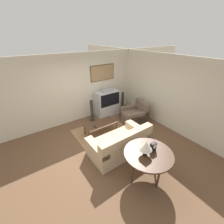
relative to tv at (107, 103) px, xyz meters
name	(u,v)px	position (x,y,z in m)	size (l,w,h in m)	color
ground_plane	(105,145)	(-1.24, -1.75, -0.57)	(12.00, 12.00, 0.00)	brown
wall_back	(76,89)	(-1.22, 0.38, 0.78)	(12.00, 0.10, 2.70)	beige
wall_right	(163,91)	(1.39, -1.75, 0.78)	(0.06, 12.00, 2.70)	beige
area_rug	(103,133)	(-0.94, -1.15, -0.57)	(1.91, 1.72, 0.01)	#99704C
tv	(107,103)	(0.00, 0.00, 0.00)	(1.02, 0.49, 1.21)	#B7B7BC
couch	(120,144)	(-1.01, -2.25, -0.27)	(1.84, 1.03, 0.87)	#CCB289
armchair	(135,115)	(0.61, -1.12, -0.29)	(1.10, 1.06, 0.85)	brown
coffee_table	(101,124)	(-0.98, -1.06, -0.20)	(1.17, 0.56, 0.42)	#472D1E
console_table	(148,155)	(-1.03, -3.37, 0.16)	(1.16, 1.16, 0.80)	#472D1E
table_lamp	(146,146)	(-1.15, -3.35, 0.49)	(0.30, 0.30, 0.38)	black
mantel_clock	(153,147)	(-0.88, -3.35, 0.34)	(0.14, 0.10, 0.22)	black
remote	(95,127)	(-1.27, -1.16, -0.15)	(0.06, 0.16, 0.02)	black
speaker_tower_left	(92,111)	(-0.81, -0.07, -0.14)	(0.20, 0.20, 0.92)	black
speaker_tower_right	(123,102)	(0.81, -0.07, -0.14)	(0.20, 0.20, 0.92)	black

